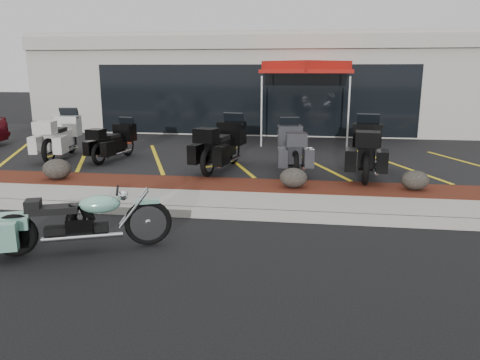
% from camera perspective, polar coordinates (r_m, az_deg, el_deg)
% --- Properties ---
extents(ground, '(90.00, 90.00, 0.00)m').
position_cam_1_polar(ground, '(7.81, -7.49, -6.36)').
color(ground, black).
rests_on(ground, ground).
extents(curb, '(24.00, 0.25, 0.15)m').
position_cam_1_polar(curb, '(8.61, -5.90, -3.91)').
color(curb, gray).
rests_on(curb, ground).
extents(sidewalk, '(24.00, 1.20, 0.15)m').
position_cam_1_polar(sidewalk, '(9.26, -4.86, -2.64)').
color(sidewalk, gray).
rests_on(sidewalk, ground).
extents(mulch_bed, '(24.00, 1.20, 0.16)m').
position_cam_1_polar(mulch_bed, '(10.39, -3.37, -0.82)').
color(mulch_bed, '#36170C').
rests_on(mulch_bed, ground).
extents(upper_lot, '(26.00, 9.60, 0.15)m').
position_cam_1_polar(upper_lot, '(15.61, 0.60, 3.96)').
color(upper_lot, black).
rests_on(upper_lot, ground).
extents(dealership_building, '(18.00, 8.16, 4.00)m').
position_cam_1_polar(dealership_building, '(21.64, 2.87, 11.70)').
color(dealership_building, '#9F998F').
rests_on(dealership_building, ground).
extents(boulder_left, '(0.66, 0.55, 0.47)m').
position_cam_1_polar(boulder_left, '(11.52, -21.41, 1.26)').
color(boulder_left, black).
rests_on(boulder_left, mulch_bed).
extents(boulder_mid, '(0.59, 0.49, 0.42)m').
position_cam_1_polar(boulder_mid, '(10.02, 6.53, 0.28)').
color(boulder_mid, black).
rests_on(boulder_mid, mulch_bed).
extents(boulder_right, '(0.57, 0.48, 0.41)m').
position_cam_1_polar(boulder_right, '(10.42, 20.56, -0.02)').
color(boulder_right, black).
rests_on(boulder_right, mulch_bed).
extents(hero_cruiser, '(2.72, 1.59, 0.93)m').
position_cam_1_polar(hero_cruiser, '(7.18, -11.16, -4.36)').
color(hero_cruiser, '#6EAB96').
rests_on(hero_cruiser, ground).
extents(touring_white, '(1.23, 2.46, 1.37)m').
position_cam_1_polar(touring_white, '(14.93, -20.00, 5.68)').
color(touring_white, silver).
rests_on(touring_white, upper_lot).
extents(touring_black_front, '(1.08, 2.06, 1.14)m').
position_cam_1_polar(touring_black_front, '(14.03, -13.60, 5.18)').
color(touring_black_front, black).
rests_on(touring_black_front, upper_lot).
extents(touring_black_mid, '(1.35, 2.48, 1.37)m').
position_cam_1_polar(touring_black_mid, '(12.49, -0.80, 5.12)').
color(touring_black_mid, black).
rests_on(touring_black_mid, upper_lot).
extents(touring_grey, '(1.12, 2.28, 1.27)m').
position_cam_1_polar(touring_grey, '(12.36, 6.01, 4.74)').
color(touring_grey, '#2E2F34').
rests_on(touring_grey, upper_lot).
extents(touring_black_rear, '(1.19, 2.50, 1.41)m').
position_cam_1_polar(touring_black_rear, '(12.21, 15.20, 4.55)').
color(touring_black_rear, black).
rests_on(touring_black_rear, upper_lot).
extents(traffic_cone, '(0.39, 0.39, 0.46)m').
position_cam_1_polar(traffic_cone, '(15.46, -4.36, 4.97)').
color(traffic_cone, red).
rests_on(traffic_cone, upper_lot).
extents(popup_canopy, '(3.72, 3.72, 2.75)m').
position_cam_1_polar(popup_canopy, '(16.53, 8.06, 13.30)').
color(popup_canopy, silver).
rests_on(popup_canopy, upper_lot).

